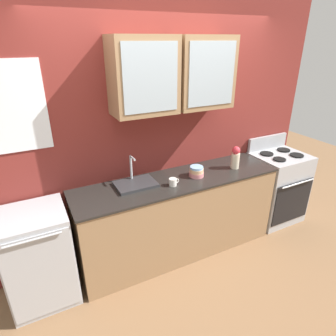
# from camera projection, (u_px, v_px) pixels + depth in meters

# --- Properties ---
(ground_plane) EXTENTS (10.00, 10.00, 0.00)m
(ground_plane) POSITION_uv_depth(u_px,v_px,m) (178.00, 249.00, 3.40)
(ground_plane) COLOR brown
(back_wall_unit) EXTENTS (3.79, 0.44, 2.88)m
(back_wall_unit) POSITION_uv_depth(u_px,v_px,m) (165.00, 115.00, 3.00)
(back_wall_unit) COLOR maroon
(back_wall_unit) RESTS_ON ground_plane
(counter) EXTENTS (2.25, 0.59, 0.92)m
(counter) POSITION_uv_depth(u_px,v_px,m) (178.00, 216.00, 3.21)
(counter) COLOR #93704C
(counter) RESTS_ON ground_plane
(stove_range) EXTENTS (0.66, 0.61, 1.10)m
(stove_range) POSITION_uv_depth(u_px,v_px,m) (276.00, 187.00, 3.83)
(stove_range) COLOR #ADAFB5
(stove_range) RESTS_ON ground_plane
(sink_faucet) EXTENTS (0.40, 0.28, 0.29)m
(sink_faucet) POSITION_uv_depth(u_px,v_px,m) (135.00, 183.00, 2.88)
(sink_faucet) COLOR #2D2D30
(sink_faucet) RESTS_ON counter
(bowl_stack) EXTENTS (0.16, 0.16, 0.11)m
(bowl_stack) POSITION_uv_depth(u_px,v_px,m) (196.00, 171.00, 3.06)
(bowl_stack) COLOR #D87F84
(bowl_stack) RESTS_ON counter
(vase) EXTENTS (0.10, 0.10, 0.26)m
(vase) POSITION_uv_depth(u_px,v_px,m) (235.00, 158.00, 3.23)
(vase) COLOR beige
(vase) RESTS_ON counter
(cup_near_sink) EXTENTS (0.11, 0.08, 0.08)m
(cup_near_sink) POSITION_uv_depth(u_px,v_px,m) (173.00, 182.00, 2.87)
(cup_near_sink) COLOR silver
(cup_near_sink) RESTS_ON counter
(dishwasher) EXTENTS (0.57, 0.57, 0.92)m
(dishwasher) POSITION_uv_depth(u_px,v_px,m) (39.00, 257.00, 2.60)
(dishwasher) COLOR #ADAFB5
(dishwasher) RESTS_ON ground_plane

